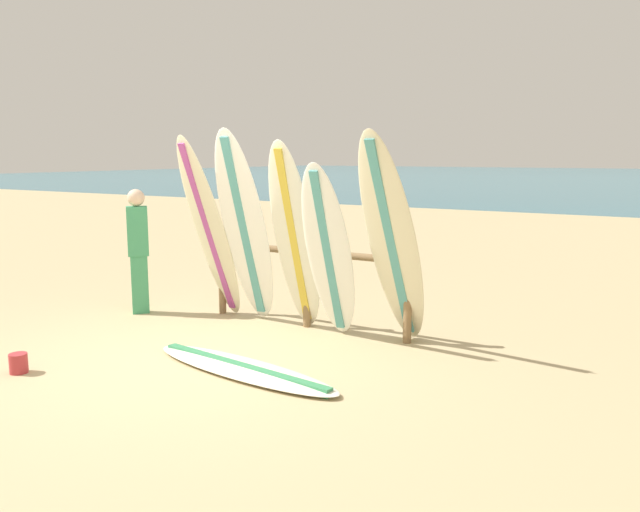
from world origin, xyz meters
TOP-DOWN VIEW (x-y plane):
  - ground_plane at (0.00, 0.00)m, footprint 120.00×120.00m
  - surfboard_rack at (0.38, 1.61)m, footprint 2.62×0.09m
  - surfboard_leaning_far_left at (-0.77, 1.28)m, footprint 0.63×0.93m
  - surfboard_leaning_left at (-0.25, 1.28)m, footprint 0.66×0.95m
  - surfboard_leaning_center_left at (0.39, 1.35)m, footprint 0.54×0.75m
  - surfboard_leaning_center at (0.90, 1.21)m, footprint 0.59×0.87m
  - surfboard_leaning_center_right at (1.58, 1.33)m, footprint 0.66×1.08m
  - surfboard_lying_on_sand at (0.70, -0.03)m, footprint 2.26×0.79m
  - beachgoer_standing at (-1.78, 1.09)m, footprint 0.29×0.29m
  - sand_bucket at (-1.06, -1.09)m, footprint 0.16×0.16m

SIDE VIEW (x-z plane):
  - ground_plane at x=0.00m, z-range 0.00..0.00m
  - surfboard_lying_on_sand at x=0.70m, z-range -0.01..0.08m
  - sand_bucket at x=-1.06m, z-range 0.00..0.18m
  - surfboard_rack at x=0.38m, z-range 0.15..1.18m
  - beachgoer_standing at x=-1.78m, z-range 0.08..1.65m
  - surfboard_leaning_center at x=0.90m, z-range 0.00..1.93m
  - surfboard_leaning_center_left at x=0.39m, z-range 0.00..2.16m
  - surfboard_leaning_far_left at x=-0.77m, z-range 0.00..2.22m
  - surfboard_leaning_center_right at x=1.58m, z-range 0.00..2.24m
  - surfboard_leaning_left at x=-0.25m, z-range 0.00..2.29m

